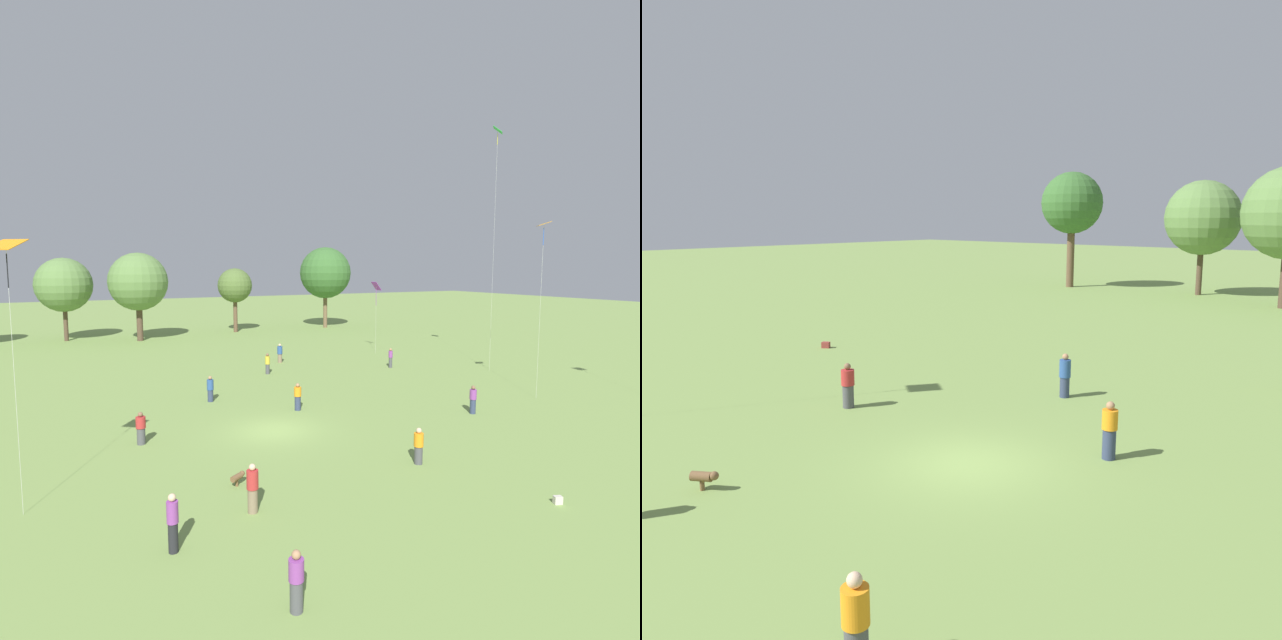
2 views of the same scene
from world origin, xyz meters
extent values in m
plane|color=#7A994C|center=(0.00, 0.00, 0.00)|extent=(240.00, 240.00, 0.00)
cylinder|color=brown|center=(-21.47, 39.56, 2.91)|extent=(0.71, 0.71, 5.83)
sphere|color=#38662D|center=(-21.47, 39.56, 8.01)|extent=(5.81, 5.81, 5.81)
cylinder|color=brown|center=(-9.77, 41.64, 2.12)|extent=(0.49, 0.49, 4.24)
sphere|color=#5B7F42|center=(-9.77, 41.64, 6.62)|extent=(6.35, 6.35, 6.35)
cylinder|color=#333D5B|center=(2.71, 2.95, 0.44)|extent=(0.43, 0.43, 0.87)
cylinder|color=orange|center=(2.71, 2.95, 1.15)|extent=(0.51, 0.51, 0.56)
sphere|color=#A87A56|center=(2.71, 2.95, 1.55)|extent=(0.24, 0.24, 0.24)
cylinder|color=#333D5B|center=(-1.51, 7.30, 0.39)|extent=(0.51, 0.51, 0.78)
cylinder|color=#2D5193|center=(-1.51, 7.30, 1.11)|extent=(0.60, 0.60, 0.66)
sphere|color=#A87A56|center=(-1.51, 7.30, 1.56)|extent=(0.24, 0.24, 0.24)
cylinder|color=orange|center=(4.02, -7.06, 1.10)|extent=(0.54, 0.54, 0.59)
sphere|color=beige|center=(4.02, -7.06, 1.51)|extent=(0.24, 0.24, 0.24)
cylinder|color=#4C4C51|center=(-6.57, 1.07, 0.41)|extent=(0.54, 0.54, 0.82)
cylinder|color=#B72D2D|center=(-6.57, 1.07, 1.10)|extent=(0.63, 0.63, 0.56)
sphere|color=brown|center=(-6.57, 1.07, 1.50)|extent=(0.24, 0.24, 0.24)
cylinder|color=brown|center=(-3.83, -5.63, 0.36)|extent=(0.57, 0.50, 0.25)
sphere|color=brown|center=(-3.55, -5.44, 0.40)|extent=(0.22, 0.22, 0.22)
cylinder|color=brown|center=(-3.83, -5.63, 0.12)|extent=(0.11, 0.11, 0.24)
cube|color=#933833|center=(-15.61, 6.69, 0.16)|extent=(0.48, 0.45, 0.31)
camera|label=1|loc=(-9.48, -24.04, 8.64)|focal=28.00mm
camera|label=2|loc=(10.72, -12.22, 6.73)|focal=35.00mm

